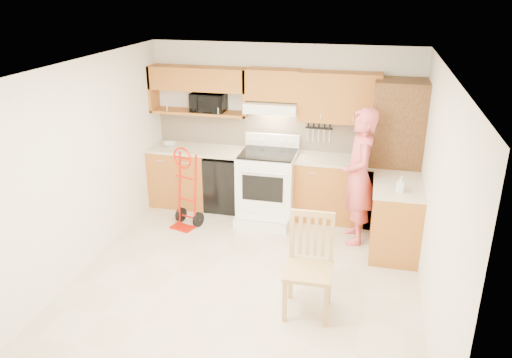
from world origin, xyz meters
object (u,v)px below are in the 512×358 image
(hand_truck, at_px, (184,192))
(range, at_px, (267,181))
(microwave, at_px, (208,102))
(person, at_px, (359,177))
(dining_chair, at_px, (309,267))

(hand_truck, bearing_deg, range, 43.80)
(microwave, xyz_separation_m, person, (2.30, -0.76, -0.71))
(range, height_order, person, person)
(range, xyz_separation_m, dining_chair, (0.91, -2.15, -0.06))
(hand_truck, bearing_deg, person, 21.03)
(range, height_order, dining_chair, range)
(microwave, height_order, person, person)
(hand_truck, height_order, dining_chair, dining_chair)
(person, bearing_deg, dining_chair, -23.17)
(range, distance_m, dining_chair, 2.34)
(range, distance_m, hand_truck, 1.21)
(person, relative_size, dining_chair, 1.69)
(person, height_order, hand_truck, person)
(microwave, bearing_deg, hand_truck, -95.25)
(microwave, relative_size, hand_truck, 0.47)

